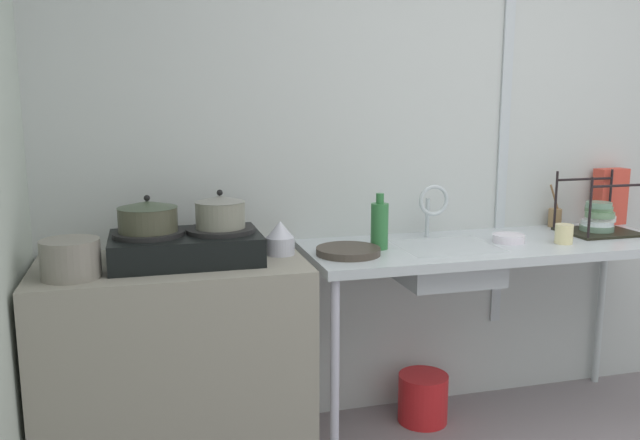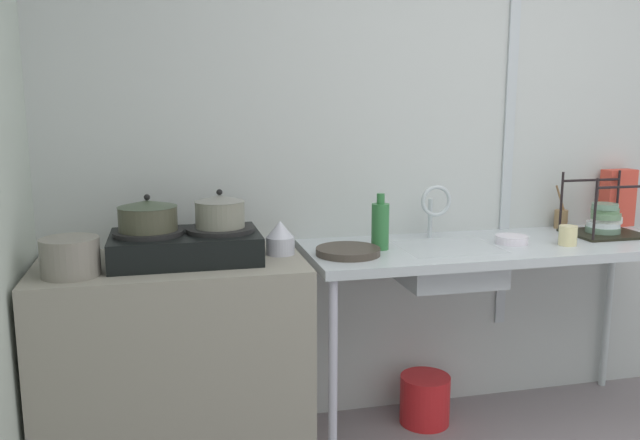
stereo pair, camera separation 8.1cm
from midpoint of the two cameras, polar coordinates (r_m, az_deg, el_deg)
name	(u,v)px [view 2 (the right image)]	position (r m, az deg, el deg)	size (l,w,h in m)	color
wall_back	(489,142)	(3.32, 15.18, 6.62)	(4.96, 0.10, 2.60)	#B9C0BC
wall_metal_strip	(510,115)	(3.30, 16.92, 8.77)	(0.05, 0.01, 2.08)	#B6C0C5
counter_concrete	(175,365)	(2.78, -11.67, -12.30)	(1.05, 0.59, 0.87)	gray
counter_sink	(494,257)	(3.03, 15.70, -3.13)	(1.70, 0.59, 0.87)	#B6C0C5
stove	(186,245)	(2.63, -10.80, -2.18)	(0.58, 0.37, 0.13)	black
pot_on_left_burner	(148,215)	(2.61, -13.94, 0.41)	(0.23, 0.23, 0.14)	#434432
pot_on_right_burner	(220,211)	(2.62, -7.86, 0.78)	(0.20, 0.20, 0.15)	gray
pot_beside_stove	(70,257)	(2.52, -20.10, -3.04)	(0.21, 0.21, 0.14)	gray
percolator	(280,238)	(2.69, -2.64, -1.58)	(0.12, 0.12, 0.14)	silver
sink_basin	(447,264)	(2.92, 11.83, -3.81)	(0.42, 0.35, 0.16)	#B6C0C5
faucet	(435,204)	(3.01, 10.77, 1.40)	(0.14, 0.08, 0.25)	#B6C0C5
frying_pan	(348,251)	(2.70, 3.32, -2.75)	(0.27, 0.27, 0.03)	#3F372E
dish_rack	(605,221)	(3.38, 24.22, -0.12)	(0.33, 0.28, 0.29)	black
cup_by_rack	(568,235)	(3.08, 21.52, -1.26)	(0.08, 0.08, 0.09)	beige
small_bowl_on_drainboard	(512,240)	(3.03, 17.11, -1.65)	(0.14, 0.14, 0.04)	white
bottle_by_sink	(380,225)	(2.79, 6.10, -0.47)	(0.08, 0.08, 0.24)	#2E713A
cereal_box	(618,198)	(3.63, 25.11, 1.76)	(0.17, 0.08, 0.29)	#D54434
utensil_jar	(561,218)	(3.47, 20.90, 0.13)	(0.08, 0.06, 0.22)	#96754C
bucket_on_floor	(425,399)	(3.23, 9.87, -15.17)	(0.23, 0.23, 0.23)	red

